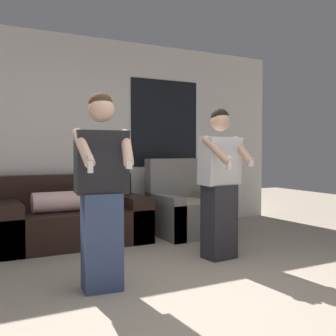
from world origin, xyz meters
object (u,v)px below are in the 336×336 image
Objects in this scene: couch at (71,219)px; armchair at (185,210)px; person_right at (220,184)px; person_left at (102,191)px.

couch is 1.73× the size of armchair.
armchair is (1.50, -0.19, 0.03)m from couch.
armchair is 1.35m from person_right.
armchair is at bearing 43.54° from person_left.
person_right is at bearing 13.97° from person_left.
person_right is (-0.28, -1.24, 0.46)m from armchair.
armchair is 0.65× the size of person_right.
person_left is at bearing -136.46° from armchair.
person_right is at bearing -102.56° from armchair.
person_right is (1.39, 0.35, -0.02)m from person_left.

